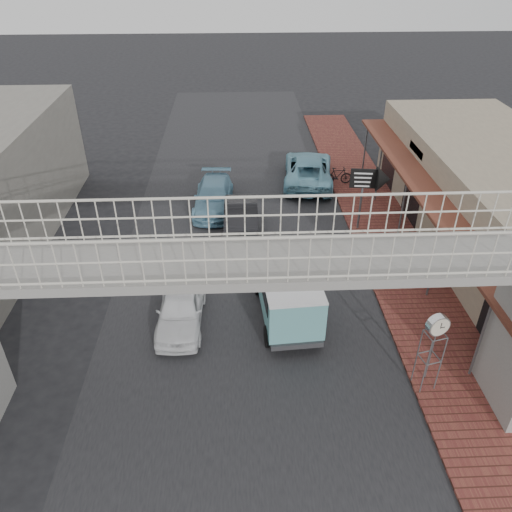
{
  "coord_description": "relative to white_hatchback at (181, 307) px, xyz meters",
  "views": [
    {
      "loc": [
        -0.2,
        -13.65,
        11.59
      ],
      "look_at": [
        0.47,
        1.35,
        1.8
      ],
      "focal_mm": 35.0,
      "sensor_mm": 36.0,
      "label": 1
    }
  ],
  "objects": [
    {
      "name": "angkot_curb",
      "position": [
        5.97,
        11.46,
        0.1
      ],
      "size": [
        3.19,
        5.72,
        1.51
      ],
      "primitive_type": "imported",
      "rotation": [
        0.0,
        0.0,
        3.01
      ],
      "color": "#71AFC4",
      "rests_on": "ground"
    },
    {
      "name": "motorcycle_far",
      "position": [
        7.51,
        10.98,
        -0.08
      ],
      "size": [
        1.59,
        0.54,
        0.94
      ],
      "primitive_type": "imported",
      "rotation": [
        0.0,
        0.0,
        1.63
      ],
      "color": "black",
      "rests_on": "sidewalk"
    },
    {
      "name": "shophouse_row",
      "position": [
        13.18,
        4.02,
        1.36
      ],
      "size": [
        7.2,
        18.0,
        4.0
      ],
      "color": "gray",
      "rests_on": "ground"
    },
    {
      "name": "arrow_sign",
      "position": [
        8.33,
        6.07,
        1.88
      ],
      "size": [
        1.79,
        1.15,
        3.02
      ],
      "rotation": [
        0.0,
        0.0,
        -0.12
      ],
      "color": "#59595B",
      "rests_on": "sidewalk"
    },
    {
      "name": "road_strip",
      "position": [
        2.21,
        0.02,
        -0.65
      ],
      "size": [
        10.0,
        60.0,
        0.01
      ],
      "primitive_type": "cube",
      "color": "black",
      "rests_on": "ground"
    },
    {
      "name": "ground",
      "position": [
        2.21,
        0.02,
        -0.65
      ],
      "size": [
        120.0,
        120.0,
        0.0
      ],
      "primitive_type": "plane",
      "color": "black",
      "rests_on": "ground"
    },
    {
      "name": "white_hatchback",
      "position": [
        0.0,
        0.0,
        0.0
      ],
      "size": [
        1.64,
        3.88,
        1.31
      ],
      "primitive_type": "imported",
      "rotation": [
        0.0,
        0.0,
        -0.03
      ],
      "color": "white",
      "rests_on": "ground"
    },
    {
      "name": "sidewalk",
      "position": [
        8.71,
        3.02,
        -0.6
      ],
      "size": [
        3.0,
        40.0,
        0.1
      ],
      "primitive_type": "cube",
      "color": "brown",
      "rests_on": "ground"
    },
    {
      "name": "street_clock",
      "position": [
        7.51,
        -3.35,
        1.68
      ],
      "size": [
        0.69,
        0.62,
        2.69
      ],
      "rotation": [
        0.0,
        0.0,
        0.24
      ],
      "color": "#59595B",
      "rests_on": "sidewalk"
    },
    {
      "name": "angkot_far",
      "position": [
        0.91,
        8.61,
        -0.01
      ],
      "size": [
        2.05,
        4.55,
        1.29
      ],
      "primitive_type": "imported",
      "rotation": [
        0.0,
        0.0,
        -0.05
      ],
      "color": "#6DA3BE",
      "rests_on": "ground"
    },
    {
      "name": "angkot_van",
      "position": [
        3.71,
        0.09,
        0.64
      ],
      "size": [
        2.18,
        4.29,
        2.04
      ],
      "rotation": [
        0.0,
        0.0,
        0.07
      ],
      "color": "black",
      "rests_on": "ground"
    },
    {
      "name": "dark_sedan",
      "position": [
        2.21,
        5.95,
        0.05
      ],
      "size": [
        1.57,
        4.31,
        1.41
      ],
      "primitive_type": "imported",
      "rotation": [
        0.0,
        0.0,
        -0.02
      ],
      "color": "black",
      "rests_on": "ground"
    },
    {
      "name": "footbridge",
      "position": [
        2.21,
        -3.98,
        2.52
      ],
      "size": [
        16.4,
        2.4,
        6.34
      ],
      "color": "gray",
      "rests_on": "ground"
    },
    {
      "name": "motorcycle_near",
      "position": [
        8.85,
        3.77,
        -0.06
      ],
      "size": [
        1.99,
        1.36,
        0.99
      ],
      "primitive_type": "imported",
      "rotation": [
        0.0,
        0.0,
        1.98
      ],
      "color": "black",
      "rests_on": "sidewalk"
    }
  ]
}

